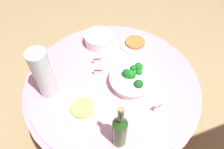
# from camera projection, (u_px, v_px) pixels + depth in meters

# --- Properties ---
(ground_plane) EXTENTS (6.00, 6.00, 0.00)m
(ground_plane) POSITION_uv_depth(u_px,v_px,m) (112.00, 128.00, 1.95)
(ground_plane) COLOR tan
(buffet_table) EXTENTS (1.16, 1.16, 0.74)m
(buffet_table) POSITION_uv_depth(u_px,v_px,m) (112.00, 108.00, 1.66)
(buffet_table) COLOR maroon
(buffet_table) RESTS_ON ground_plane
(broccoli_bowl) EXTENTS (0.28, 0.28, 0.11)m
(broccoli_bowl) POSITION_uv_depth(u_px,v_px,m) (132.00, 79.00, 1.33)
(broccoli_bowl) COLOR white
(broccoli_bowl) RESTS_ON buffet_table
(plate_stack) EXTENTS (0.21, 0.21, 0.08)m
(plate_stack) POSITION_uv_depth(u_px,v_px,m) (99.00, 39.00, 1.56)
(plate_stack) COLOR white
(plate_stack) RESTS_ON buffet_table
(wine_bottle) EXTENTS (0.07, 0.07, 0.34)m
(wine_bottle) POSITION_uv_depth(u_px,v_px,m) (120.00, 130.00, 1.02)
(wine_bottle) COLOR #224A1B
(wine_bottle) RESTS_ON buffet_table
(decorative_fruit_vase) EXTENTS (0.11, 0.11, 0.34)m
(decorative_fruit_vase) POSITION_uv_depth(u_px,v_px,m) (45.00, 77.00, 1.20)
(decorative_fruit_vase) COLOR silver
(decorative_fruit_vase) RESTS_ON buffet_table
(serving_tongs) EXTENTS (0.17, 0.07, 0.01)m
(serving_tongs) POSITION_uv_depth(u_px,v_px,m) (152.00, 62.00, 1.47)
(serving_tongs) COLOR silver
(serving_tongs) RESTS_ON buffet_table
(food_plate_peanuts) EXTENTS (0.22, 0.22, 0.04)m
(food_plate_peanuts) POSITION_uv_depth(u_px,v_px,m) (135.00, 43.00, 1.58)
(food_plate_peanuts) COLOR white
(food_plate_peanuts) RESTS_ON buffet_table
(food_plate_noodles) EXTENTS (0.22, 0.22, 0.04)m
(food_plate_noodles) POSITION_uv_depth(u_px,v_px,m) (83.00, 108.00, 1.23)
(food_plate_noodles) COLOR white
(food_plate_noodles) RESTS_ON buffet_table
(label_placard_front) EXTENTS (0.05, 0.01, 0.05)m
(label_placard_front) POSITION_uv_depth(u_px,v_px,m) (158.00, 107.00, 1.21)
(label_placard_front) COLOR white
(label_placard_front) RESTS_ON buffet_table
(label_placard_mid) EXTENTS (0.05, 0.02, 0.05)m
(label_placard_mid) POSITION_uv_depth(u_px,v_px,m) (97.00, 60.00, 1.44)
(label_placard_mid) COLOR white
(label_placard_mid) RESTS_ON buffet_table
(label_placard_rear) EXTENTS (0.05, 0.02, 0.05)m
(label_placard_rear) POSITION_uv_depth(u_px,v_px,m) (98.00, 71.00, 1.38)
(label_placard_rear) COLOR white
(label_placard_rear) RESTS_ON buffet_table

